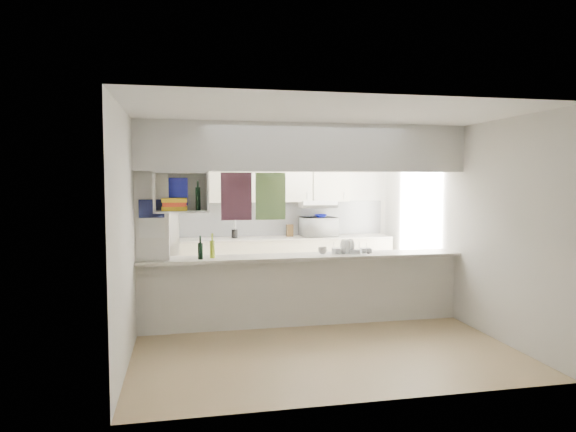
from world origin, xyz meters
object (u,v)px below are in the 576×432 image
object	(u,v)px
microwave	(319,227)
wine_bottles	(207,249)
dish_rack	(350,248)
bowl	(321,216)

from	to	relation	value
microwave	wine_bottles	bearing A→B (deg)	43.94
dish_rack	wine_bottles	xyz separation A→B (m)	(-1.88, -0.07, 0.03)
microwave	bowl	world-z (taller)	bowl
microwave	dish_rack	bearing A→B (deg)	83.39
microwave	bowl	xyz separation A→B (m)	(0.03, -0.02, 0.19)
bowl	dish_rack	world-z (taller)	bowl
bowl	microwave	bearing A→B (deg)	150.44
wine_bottles	microwave	bearing A→B (deg)	46.87
dish_rack	wine_bottles	world-z (taller)	wine_bottles
microwave	dish_rack	size ratio (longest dim) A/B	1.52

